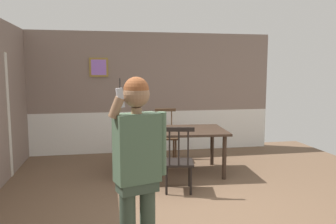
{
  "coord_description": "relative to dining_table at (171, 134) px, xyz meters",
  "views": [
    {
      "loc": [
        -1.02,
        -3.91,
        1.79
      ],
      "look_at": [
        -0.34,
        -0.26,
        1.34
      ],
      "focal_mm": 35.63,
      "sensor_mm": 36.0,
      "label": 1
    }
  ],
  "objects": [
    {
      "name": "chair_near_window",
      "position": [
        -0.07,
        -0.91,
        -0.23
      ],
      "size": [
        0.52,
        0.52,
        1.0
      ],
      "rotation": [
        0.0,
        0.0,
        -0.19
      ],
      "color": "black",
      "rests_on": "ground_plane"
    },
    {
      "name": "room_back_partition",
      "position": [
        -0.09,
        1.73,
        0.57
      ],
      "size": [
        5.4,
        0.17,
        2.63
      ],
      "color": "gray",
      "rests_on": "ground_plane"
    },
    {
      "name": "ground_plane",
      "position": [
        -0.09,
        -1.71,
        -0.7
      ],
      "size": [
        7.56,
        7.56,
        0.0
      ],
      "primitive_type": "plane",
      "color": "brown"
    },
    {
      "name": "dining_table",
      "position": [
        0.0,
        0.0,
        0.0
      ],
      "size": [
        1.94,
        1.19,
        0.78
      ],
      "rotation": [
        0.0,
        0.0,
        -0.08
      ],
      "color": "#38281E",
      "rests_on": "ground_plane"
    },
    {
      "name": "person_figure",
      "position": [
        -0.85,
        -2.81,
        0.31
      ],
      "size": [
        0.52,
        0.31,
        1.75
      ],
      "rotation": [
        0.0,
        0.0,
        3.43
      ],
      "color": "#3A493A",
      "rests_on": "ground_plane"
    },
    {
      "name": "chair_by_doorway",
      "position": [
        0.07,
        0.91,
        -0.21
      ],
      "size": [
        0.46,
        0.46,
        1.03
      ],
      "rotation": [
        0.0,
        0.0,
        3.06
      ],
      "color": "#513823",
      "rests_on": "ground_plane"
    }
  ]
}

